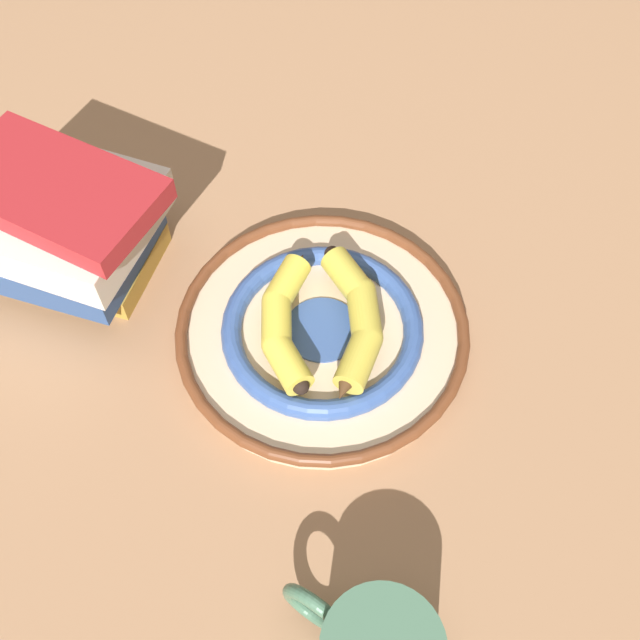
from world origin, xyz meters
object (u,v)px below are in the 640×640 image
(banana_b, at_px, (357,318))
(decorative_bowl, at_px, (320,332))
(banana_a, at_px, (283,320))
(book_stack, at_px, (62,223))

(banana_b, bearing_deg, decorative_bowl, 79.71)
(banana_a, distance_m, book_stack, 0.26)
(decorative_bowl, bearing_deg, banana_a, 174.72)
(banana_a, height_order, book_stack, book_stack)
(decorative_bowl, xyz_separation_m, banana_b, (0.03, -0.01, 0.03))
(decorative_bowl, relative_size, banana_a, 1.82)
(decorative_bowl, distance_m, book_stack, 0.29)
(banana_a, bearing_deg, banana_b, 89.72)
(banana_a, xyz_separation_m, banana_b, (0.07, -0.02, 0.00))
(decorative_bowl, relative_size, banana_b, 1.67)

